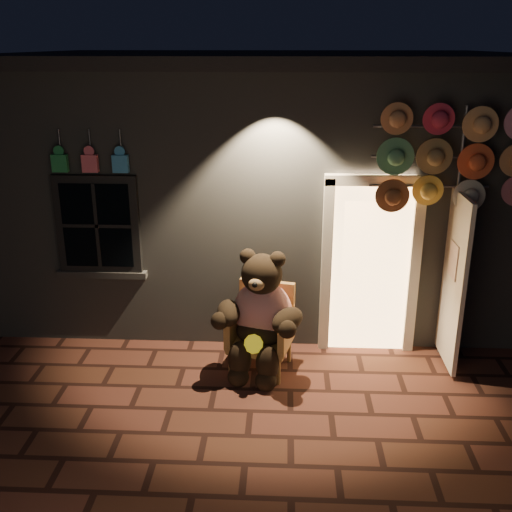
{
  "coord_description": "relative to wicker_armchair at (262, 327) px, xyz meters",
  "views": [
    {
      "loc": [
        0.32,
        -5.28,
        3.6
      ],
      "look_at": [
        0.01,
        1.0,
        1.35
      ],
      "focal_mm": 42.0,
      "sensor_mm": 36.0,
      "label": 1
    }
  ],
  "objects": [
    {
      "name": "teddy_bear",
      "position": [
        -0.02,
        -0.13,
        0.21
      ],
      "size": [
        1.05,
        0.92,
        1.48
      ],
      "rotation": [
        0.0,
        0.0,
        -0.23
      ],
      "color": "#A91812",
      "rests_on": "ground"
    },
    {
      "name": "wicker_armchair",
      "position": [
        0.0,
        0.0,
        0.0
      ],
      "size": [
        0.8,
        0.75,
        1.0
      ],
      "rotation": [
        0.0,
        0.0,
        -0.23
      ],
      "color": "#A77C40",
      "rests_on": "ground"
    },
    {
      "name": "shop_building",
      "position": [
        -0.09,
        3.05,
        1.24
      ],
      "size": [
        7.3,
        5.95,
        3.51
      ],
      "color": "slate",
      "rests_on": "ground"
    },
    {
      "name": "hat_rack",
      "position": [
        2.07,
        0.34,
        1.89
      ],
      "size": [
        1.74,
        0.22,
        2.99
      ],
      "color": "#59595E",
      "rests_on": "ground"
    },
    {
      "name": "ground",
      "position": [
        -0.09,
        -0.94,
        -0.5
      ],
      "size": [
        60.0,
        60.0,
        0.0
      ],
      "primitive_type": "plane",
      "color": "#53291F",
      "rests_on": "ground"
    }
  ]
}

